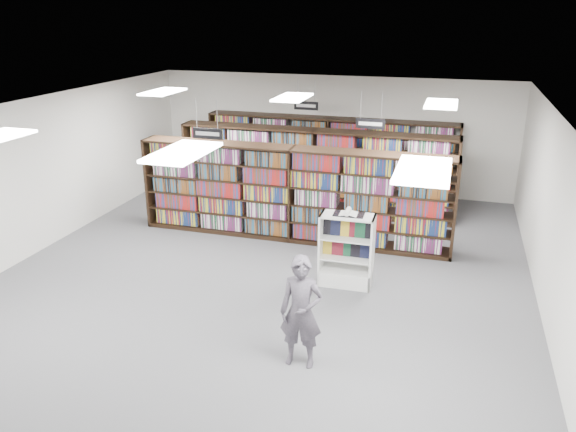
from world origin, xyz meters
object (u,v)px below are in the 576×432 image
(bookshelf_row_near, at_px, (292,194))
(endcap_display, at_px, (346,260))
(shopper, at_px, (301,312))
(open_book, at_px, (348,213))

(bookshelf_row_near, distance_m, endcap_display, 2.51)
(bookshelf_row_near, bearing_deg, shopper, -72.19)
(endcap_display, bearing_deg, bookshelf_row_near, 129.73)
(bookshelf_row_near, xyz_separation_m, open_book, (1.60, -1.86, 0.37))
(endcap_display, relative_size, open_book, 2.46)
(bookshelf_row_near, xyz_separation_m, endcap_display, (1.60, -1.85, -0.57))
(open_book, bearing_deg, bookshelf_row_near, 128.72)
(endcap_display, xyz_separation_m, open_book, (0.00, -0.01, 0.94))
(bookshelf_row_near, height_order, open_book, bookshelf_row_near)
(bookshelf_row_near, distance_m, shopper, 4.80)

